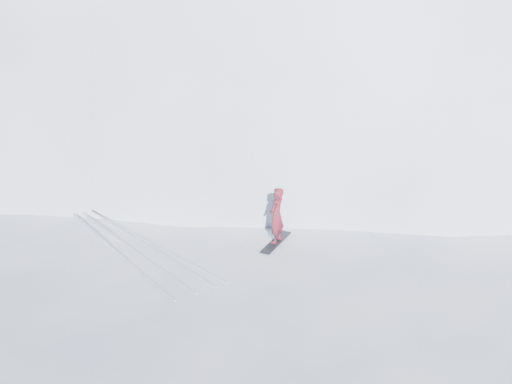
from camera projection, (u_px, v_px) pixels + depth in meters
near_ridge at (242, 357)px, 14.34m from camera, size 36.00×28.00×4.80m
summit_peak at (327, 101)px, 42.91m from camera, size 60.00×56.00×56.00m
peak_shoulder at (227, 144)px, 32.25m from camera, size 28.00×24.00×18.00m
snowboard at (276, 242)px, 15.02m from camera, size 1.37×1.00×0.02m
snowboarder at (276, 215)px, 14.74m from camera, size 0.66×0.60×1.51m
board_tracks at (136, 245)px, 14.81m from camera, size 1.97×5.98×0.04m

